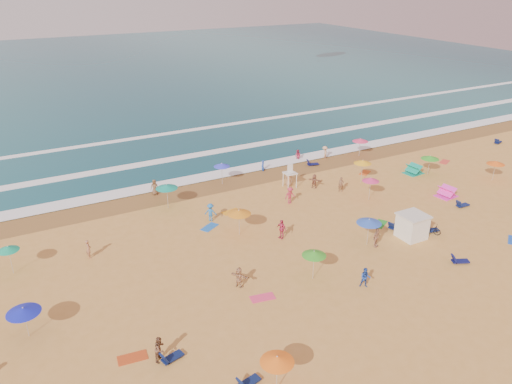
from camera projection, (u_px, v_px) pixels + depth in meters
name	position (u px, v px, depth m)	size (l,w,h in m)	color
ground	(302.00, 230.00, 43.32)	(220.00, 220.00, 0.00)	gold
ocean	(94.00, 72.00, 110.81)	(220.00, 140.00, 0.18)	#0C4756
wet_sand	(237.00, 181.00, 53.36)	(220.00, 220.00, 0.00)	olive
surf_foam	(205.00, 155.00, 60.41)	(200.00, 18.70, 0.05)	white
cabana	(412.00, 227.00, 41.68)	(2.00, 2.00, 2.00)	white
cabana_roof	(414.00, 215.00, 41.25)	(2.20, 2.20, 0.12)	silver
bicycle	(430.00, 229.00, 42.49)	(0.61, 1.76, 0.93)	black
lifeguard_stand	(290.00, 178.00, 51.46)	(1.20, 1.20, 2.10)	white
beach_umbrellas	(306.00, 210.00, 42.07)	(51.25, 31.49, 0.76)	#F43669
loungers	(392.00, 225.00, 43.81)	(52.26, 26.91, 0.34)	#0E1A48
towels	(333.00, 237.00, 42.07)	(43.18, 24.93, 0.03)	#BC4017
popup_tents	(429.00, 179.00, 52.32)	(3.77, 7.94, 1.20)	#FE38C9
beachgoers	(266.00, 210.00, 45.19)	(39.29, 25.21, 1.95)	#A0634A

